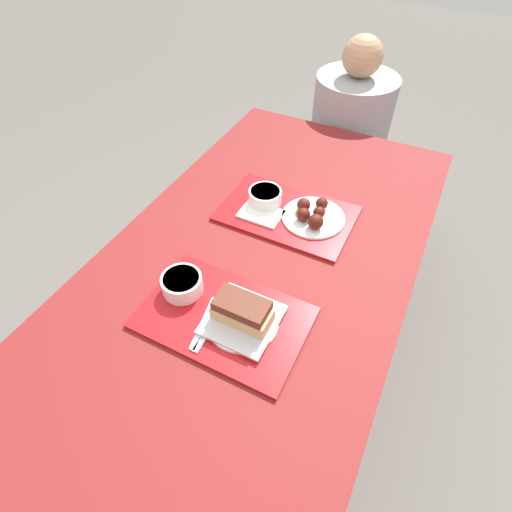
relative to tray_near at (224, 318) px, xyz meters
name	(u,v)px	position (x,y,z in m)	size (l,w,h in m)	color
ground_plane	(252,380)	(-0.02, 0.20, -0.76)	(12.00, 12.00, 0.00)	#605B56
picnic_table	(251,285)	(-0.02, 0.20, -0.09)	(0.91, 1.83, 0.75)	maroon
picnic_bench_far	(346,176)	(-0.02, 1.33, -0.39)	(0.87, 0.28, 0.43)	maroon
tray_near	(224,318)	(0.00, 0.00, 0.00)	(0.45, 0.29, 0.01)	#B21419
tray_far	(287,214)	(-0.02, 0.47, 0.00)	(0.45, 0.29, 0.01)	#B21419
bowl_coleslaw_near	(182,283)	(-0.15, 0.03, 0.04)	(0.11, 0.11, 0.05)	white
brisket_sandwich_plate	(242,315)	(0.05, 0.01, 0.04)	(0.19, 0.19, 0.09)	white
plastic_fork_near	(204,323)	(-0.04, -0.04, 0.01)	(0.05, 0.17, 0.00)	white
plastic_knife_near	(211,326)	(-0.01, -0.04, 0.01)	(0.02, 0.17, 0.00)	white
bowl_coleslaw_far	(265,196)	(-0.11, 0.48, 0.04)	(0.11, 0.11, 0.05)	white
wings_plate_far	(313,215)	(0.07, 0.48, 0.03)	(0.21, 0.21, 0.06)	white
napkin_far	(261,214)	(-0.09, 0.42, 0.01)	(0.14, 0.10, 0.01)	white
person_seated_across	(351,119)	(-0.05, 1.33, -0.07)	(0.38, 0.38, 0.64)	#9E9EA3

